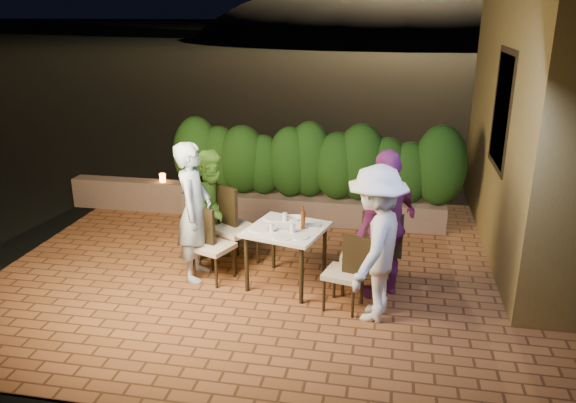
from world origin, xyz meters
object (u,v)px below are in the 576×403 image
(dining_table, at_px, (286,256))
(chair_left_front, at_px, (213,245))
(beer_bottle, at_px, (303,218))
(parapet_lamp, at_px, (163,178))
(chair_right_back, at_px, (363,252))
(chair_right_front, at_px, (344,272))
(diner_purple, at_px, (387,225))
(chair_left_back, at_px, (236,227))
(diner_blue, at_px, (194,212))
(diner_green, at_px, (214,206))
(diner_white, at_px, (375,244))
(bowl, at_px, (294,218))

(dining_table, xyz_separation_m, chair_left_front, (-0.92, -0.03, 0.09))
(beer_bottle, height_order, parapet_lamp, beer_bottle)
(chair_right_back, bearing_deg, chair_right_front, 72.81)
(chair_left_front, relative_size, diner_purple, 0.52)
(chair_left_back, distance_m, diner_blue, 0.69)
(diner_green, bearing_deg, chair_left_front, -128.42)
(dining_table, xyz_separation_m, diner_green, (-1.08, 0.54, 0.39))
(diner_green, height_order, parapet_lamp, diner_green)
(diner_green, bearing_deg, diner_white, -81.40)
(chair_left_front, relative_size, diner_blue, 0.53)
(chair_left_back, distance_m, diner_purple, 2.04)
(dining_table, relative_size, chair_left_front, 0.94)
(dining_table, distance_m, bowl, 0.49)
(chair_left_back, relative_size, diner_white, 0.61)
(diner_blue, xyz_separation_m, diner_purple, (2.33, -0.04, 0.01))
(bowl, distance_m, chair_left_back, 0.87)
(chair_left_back, distance_m, chair_right_back, 1.74)
(bowl, relative_size, chair_right_front, 0.20)
(bowl, distance_m, chair_left_front, 1.06)
(chair_left_front, bearing_deg, diner_white, 6.54)
(dining_table, height_order, parapet_lamp, dining_table)
(chair_right_front, height_order, diner_white, diner_white)
(chair_right_front, distance_m, diner_purple, 0.74)
(beer_bottle, height_order, chair_right_back, beer_bottle)
(chair_left_front, height_order, chair_left_back, chair_left_back)
(diner_white, distance_m, diner_purple, 0.53)
(chair_left_back, relative_size, chair_right_front, 1.17)
(chair_left_back, relative_size, chair_right_back, 1.03)
(diner_purple, height_order, parapet_lamp, diner_purple)
(chair_right_back, bearing_deg, dining_table, 5.14)
(diner_white, bearing_deg, beer_bottle, -109.92)
(diner_blue, bearing_deg, chair_right_back, -94.64)
(chair_right_back, xyz_separation_m, diner_white, (0.15, -0.57, 0.35))
(bowl, bearing_deg, chair_right_front, -45.85)
(dining_table, distance_m, parapet_lamp, 3.43)
(chair_left_front, xyz_separation_m, chair_left_back, (0.15, 0.48, 0.06))
(chair_right_front, xyz_separation_m, diner_blue, (-1.90, 0.44, 0.43))
(dining_table, height_order, diner_white, diner_white)
(chair_left_front, relative_size, chair_left_back, 0.88)
(diner_blue, relative_size, diner_white, 1.01)
(dining_table, relative_size, diner_green, 0.57)
(bowl, height_order, chair_right_back, chair_right_back)
(dining_table, bearing_deg, diner_white, -27.62)
(chair_right_back, relative_size, diner_white, 0.59)
(diner_blue, distance_m, diner_white, 2.30)
(diner_green, distance_m, parapet_lamp, 2.29)
(bowl, xyz_separation_m, diner_white, (1.03, -0.84, 0.09))
(chair_right_front, xyz_separation_m, parapet_lamp, (-3.29, 2.72, 0.12))
(chair_right_front, bearing_deg, dining_table, -17.07)
(chair_left_back, distance_m, chair_right_front, 1.75)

